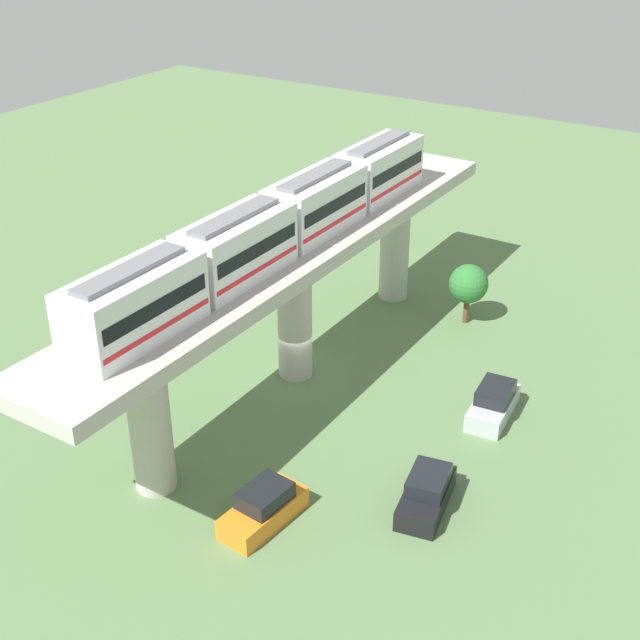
% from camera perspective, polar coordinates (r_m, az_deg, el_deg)
% --- Properties ---
extents(ground_plane, '(120.00, 120.00, 0.00)m').
position_cam_1_polar(ground_plane, '(48.68, -1.63, -3.58)').
color(ground_plane, '#5B7A4C').
extents(viaduct, '(5.20, 35.80, 7.99)m').
position_cam_1_polar(viaduct, '(45.71, -1.74, 3.05)').
color(viaduct, '#B7B2AA').
rests_on(viaduct, ground).
extents(train, '(2.64, 27.45, 3.24)m').
position_cam_1_polar(train, '(43.36, -2.81, 6.35)').
color(train, silver).
rests_on(train, viaduct).
extents(parked_car_orange, '(2.17, 4.35, 1.76)m').
position_cam_1_polar(parked_car_orange, '(38.35, -3.77, -12.39)').
color(parked_car_orange, orange).
rests_on(parked_car_orange, ground).
extents(parked_car_black, '(2.57, 4.47, 1.76)m').
position_cam_1_polar(parked_car_black, '(39.35, 7.11, -11.34)').
color(parked_car_black, black).
rests_on(parked_car_black, ground).
extents(parked_car_silver, '(2.22, 4.36, 1.76)m').
position_cam_1_polar(parked_car_silver, '(45.69, 11.47, -5.47)').
color(parked_car_silver, '#B2B5BA').
rests_on(parked_car_silver, ground).
extents(tree_near_viaduct, '(2.44, 2.44, 3.89)m').
position_cam_1_polar(tree_near_viaduct, '(53.59, 9.86, 2.37)').
color(tree_near_viaduct, brown).
rests_on(tree_near_viaduct, ground).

